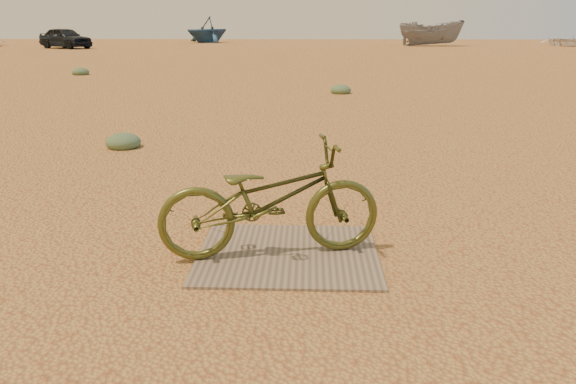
{
  "coord_description": "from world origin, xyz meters",
  "views": [
    {
      "loc": [
        0.59,
        -4.48,
        1.84
      ],
      "look_at": [
        0.43,
        -0.22,
        0.54
      ],
      "focal_mm": 35.0,
      "sensor_mm": 36.0,
      "label": 1
    }
  ],
  "objects_px": {
    "car": "(65,38)",
    "boat_far_left": "(207,29)",
    "boat_far_right": "(566,40)",
    "boat_mid_right": "(431,33)",
    "plywood_board": "(288,254)",
    "bicycle": "(270,199)"
  },
  "relations": [
    {
      "from": "car",
      "to": "bicycle",
      "type": "bearing_deg",
      "value": -123.94
    },
    {
      "from": "boat_far_left",
      "to": "boat_mid_right",
      "type": "distance_m",
      "value": 20.24
    },
    {
      "from": "plywood_board",
      "to": "boat_far_right",
      "type": "relative_size",
      "value": 0.36
    },
    {
      "from": "plywood_board",
      "to": "boat_far_left",
      "type": "relative_size",
      "value": 0.33
    },
    {
      "from": "boat_far_left",
      "to": "boat_far_right",
      "type": "relative_size",
      "value": 1.08
    },
    {
      "from": "plywood_board",
      "to": "boat_far_right",
      "type": "distance_m",
      "value": 47.4
    },
    {
      "from": "plywood_board",
      "to": "boat_far_right",
      "type": "height_order",
      "value": "boat_far_right"
    },
    {
      "from": "bicycle",
      "to": "boat_far_right",
      "type": "relative_size",
      "value": 0.43
    },
    {
      "from": "car",
      "to": "boat_far_left",
      "type": "distance_m",
      "value": 14.63
    },
    {
      "from": "bicycle",
      "to": "boat_mid_right",
      "type": "distance_m",
      "value": 43.36
    },
    {
      "from": "plywood_board",
      "to": "car",
      "type": "xyz_separation_m",
      "value": [
        -17.44,
        36.88,
        0.73
      ]
    },
    {
      "from": "car",
      "to": "boat_mid_right",
      "type": "bearing_deg",
      "value": -48.0
    },
    {
      "from": "plywood_board",
      "to": "bicycle",
      "type": "height_order",
      "value": "bicycle"
    },
    {
      "from": "boat_far_left",
      "to": "boat_mid_right",
      "type": "xyz_separation_m",
      "value": [
        19.05,
        -6.84,
        -0.18
      ]
    },
    {
      "from": "boat_mid_right",
      "to": "boat_far_right",
      "type": "distance_m",
      "value": 10.79
    },
    {
      "from": "boat_far_right",
      "to": "bicycle",
      "type": "bearing_deg",
      "value": -116.49
    },
    {
      "from": "boat_far_right",
      "to": "boat_mid_right",
      "type": "bearing_deg",
      "value": -177.84
    },
    {
      "from": "bicycle",
      "to": "car",
      "type": "relative_size",
      "value": 0.41
    },
    {
      "from": "boat_far_left",
      "to": "car",
      "type": "bearing_deg",
      "value": -81.93
    },
    {
      "from": "car",
      "to": "boat_far_right",
      "type": "height_order",
      "value": "car"
    },
    {
      "from": "boat_mid_right",
      "to": "boat_far_right",
      "type": "bearing_deg",
      "value": -89.14
    },
    {
      "from": "boat_far_left",
      "to": "plywood_board",
      "type": "bearing_deg",
      "value": -37.34
    }
  ]
}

